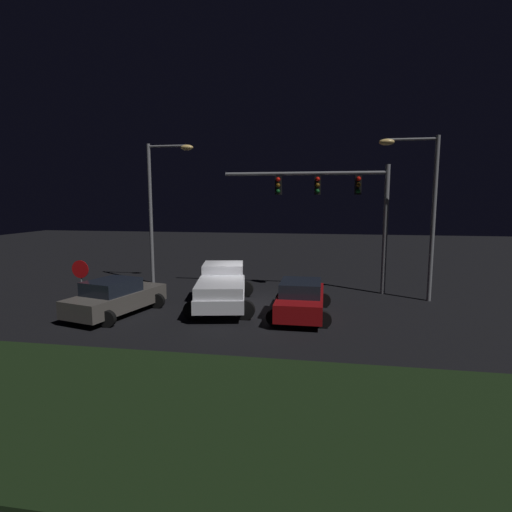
{
  "coord_description": "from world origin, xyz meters",
  "views": [
    {
      "loc": [
        3.67,
        -17.9,
        4.75
      ],
      "look_at": [
        0.53,
        0.81,
        2.13
      ],
      "focal_mm": 28.42,
      "sensor_mm": 36.0,
      "label": 1
    }
  ],
  "objects_px": {
    "car_sedan_far": "(116,297)",
    "stop_sign": "(81,276)",
    "street_lamp_left": "(159,196)",
    "pickup_truck": "(222,284)",
    "car_sedan": "(301,298)",
    "street_lamp_right": "(422,198)",
    "traffic_signal_gantry": "(337,197)"
  },
  "relations": [
    {
      "from": "car_sedan",
      "to": "street_lamp_right",
      "type": "xyz_separation_m",
      "value": [
        5.3,
        3.58,
        4.13
      ]
    },
    {
      "from": "pickup_truck",
      "to": "street_lamp_left",
      "type": "bearing_deg",
      "value": 35.98
    },
    {
      "from": "car_sedan_far",
      "to": "stop_sign",
      "type": "xyz_separation_m",
      "value": [
        -1.65,
        0.18,
        0.82
      ]
    },
    {
      "from": "car_sedan_far",
      "to": "street_lamp_left",
      "type": "xyz_separation_m",
      "value": [
        -0.64,
        6.43,
        4.23
      ]
    },
    {
      "from": "traffic_signal_gantry",
      "to": "street_lamp_right",
      "type": "xyz_separation_m",
      "value": [
        3.84,
        -1.17,
        -0.03
      ]
    },
    {
      "from": "car_sedan",
      "to": "traffic_signal_gantry",
      "type": "distance_m",
      "value": 6.48
    },
    {
      "from": "street_lamp_left",
      "to": "stop_sign",
      "type": "bearing_deg",
      "value": -99.2
    },
    {
      "from": "car_sedan",
      "to": "street_lamp_left",
      "type": "height_order",
      "value": "street_lamp_left"
    },
    {
      "from": "street_lamp_right",
      "to": "car_sedan",
      "type": "bearing_deg",
      "value": -145.96
    },
    {
      "from": "street_lamp_left",
      "to": "stop_sign",
      "type": "xyz_separation_m",
      "value": [
        -1.01,
        -6.25,
        -3.41
      ]
    },
    {
      "from": "car_sedan",
      "to": "stop_sign",
      "type": "bearing_deg",
      "value": 95.66
    },
    {
      "from": "street_lamp_left",
      "to": "car_sedan_far",
      "type": "bearing_deg",
      "value": -84.31
    },
    {
      "from": "pickup_truck",
      "to": "car_sedan_far",
      "type": "distance_m",
      "value": 4.54
    },
    {
      "from": "pickup_truck",
      "to": "car_sedan",
      "type": "bearing_deg",
      "value": -116.16
    },
    {
      "from": "pickup_truck",
      "to": "street_lamp_left",
      "type": "height_order",
      "value": "street_lamp_left"
    },
    {
      "from": "street_lamp_left",
      "to": "street_lamp_right",
      "type": "xyz_separation_m",
      "value": [
        13.57,
        -1.78,
        -0.1
      ]
    },
    {
      "from": "pickup_truck",
      "to": "traffic_signal_gantry",
      "type": "distance_m",
      "value": 7.41
    },
    {
      "from": "pickup_truck",
      "to": "stop_sign",
      "type": "height_order",
      "value": "stop_sign"
    },
    {
      "from": "car_sedan",
      "to": "stop_sign",
      "type": "relative_size",
      "value": 1.98
    },
    {
      "from": "pickup_truck",
      "to": "car_sedan",
      "type": "height_order",
      "value": "pickup_truck"
    },
    {
      "from": "stop_sign",
      "to": "traffic_signal_gantry",
      "type": "bearing_deg",
      "value": 27.7
    },
    {
      "from": "car_sedan_far",
      "to": "street_lamp_left",
      "type": "height_order",
      "value": "street_lamp_left"
    },
    {
      "from": "car_sedan_far",
      "to": "street_lamp_right",
      "type": "bearing_deg",
      "value": -55.66
    },
    {
      "from": "pickup_truck",
      "to": "traffic_signal_gantry",
      "type": "xyz_separation_m",
      "value": [
        5.05,
        3.78,
        3.9
      ]
    },
    {
      "from": "traffic_signal_gantry",
      "to": "stop_sign",
      "type": "relative_size",
      "value": 3.73
    },
    {
      "from": "traffic_signal_gantry",
      "to": "car_sedan",
      "type": "bearing_deg",
      "value": -107.1
    },
    {
      "from": "car_sedan",
      "to": "traffic_signal_gantry",
      "type": "relative_size",
      "value": 0.53
    },
    {
      "from": "car_sedan_far",
      "to": "stop_sign",
      "type": "height_order",
      "value": "stop_sign"
    },
    {
      "from": "street_lamp_right",
      "to": "street_lamp_left",
      "type": "bearing_deg",
      "value": 172.53
    },
    {
      "from": "car_sedan_far",
      "to": "traffic_signal_gantry",
      "type": "relative_size",
      "value": 0.57
    },
    {
      "from": "pickup_truck",
      "to": "car_sedan",
      "type": "xyz_separation_m",
      "value": [
        3.58,
        -0.98,
        -0.26
      ]
    },
    {
      "from": "stop_sign",
      "to": "street_lamp_left",
      "type": "bearing_deg",
      "value": 80.8
    }
  ]
}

